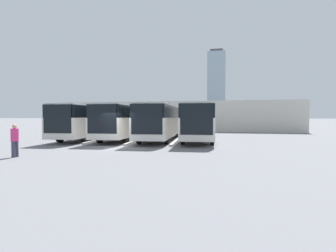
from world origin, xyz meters
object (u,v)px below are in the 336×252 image
at_px(bus_0, 199,121).
at_px(bus_2, 126,121).
at_px(pedestrian, 15,139).
at_px(bus_1, 161,121).
at_px(bus_3, 91,121).

xyz_separation_m(bus_0, bus_2, (7.06, 0.15, 0.00)).
distance_m(bus_0, pedestrian, 14.98).
distance_m(bus_0, bus_2, 7.07).
relative_size(bus_1, pedestrian, 6.78).
height_order(bus_0, bus_3, same).
bearing_deg(bus_1, pedestrian, 61.42).
relative_size(bus_2, pedestrian, 6.78).
height_order(bus_1, bus_3, same).
xyz_separation_m(bus_1, pedestrian, (5.32, 11.77, -0.86)).
bearing_deg(bus_2, bus_1, 173.52).
bearing_deg(bus_2, bus_3, 1.29).
relative_size(bus_0, bus_1, 1.00).
bearing_deg(bus_0, pedestrian, 49.45).
bearing_deg(bus_2, bus_0, 176.96).
distance_m(bus_2, pedestrian, 12.07).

